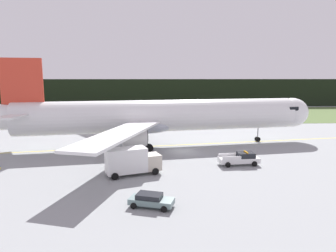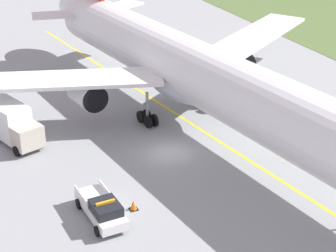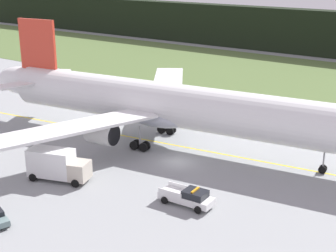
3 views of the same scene
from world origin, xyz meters
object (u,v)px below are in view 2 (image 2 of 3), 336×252
(airliner, at_px, (197,73))
(ops_pickup_truck, at_px, (102,208))
(apron_cone, at_px, (133,205))
(catering_truck, at_px, (11,122))

(airliner, distance_m, ops_pickup_truck, 17.73)
(airliner, bearing_deg, apron_cone, -44.23)
(ops_pickup_truck, distance_m, catering_truck, 15.63)
(ops_pickup_truck, bearing_deg, airliner, 130.47)
(catering_truck, bearing_deg, ops_pickup_truck, 13.19)
(ops_pickup_truck, xyz_separation_m, catering_truck, (-15.19, -3.56, 0.95))
(catering_truck, bearing_deg, airliner, 76.26)
(apron_cone, bearing_deg, ops_pickup_truck, -83.81)
(ops_pickup_truck, distance_m, apron_cone, 2.54)
(airliner, relative_size, apron_cone, 76.90)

